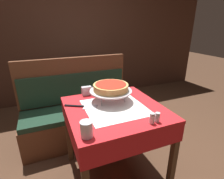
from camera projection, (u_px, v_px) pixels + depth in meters
ground_plane at (114, 173)px, 1.81m from camera, size 14.00×14.00×0.00m
dining_table_front at (115, 118)px, 1.58m from camera, size 0.83×0.83×0.76m
dining_table_rear at (85, 72)px, 3.02m from camera, size 0.78×0.78×0.77m
booth_bench at (79, 117)px, 2.29m from camera, size 1.41×0.51×1.06m
back_wall_panel at (69, 38)px, 3.26m from camera, size 6.00×0.04×2.40m
pizza_pan_stand at (111, 91)px, 1.63m from camera, size 0.39×0.39×0.11m
deep_dish_pizza at (111, 87)px, 1.62m from camera, size 0.33×0.33×0.06m
pizza_server at (83, 106)px, 1.55m from camera, size 0.29×0.20×0.01m
water_glass_near at (87, 129)px, 1.13m from camera, size 0.08×0.08×0.11m
salt_shaker at (152, 118)px, 1.28m from camera, size 0.04×0.04×0.08m
pepper_shaker at (157, 117)px, 1.30m from camera, size 0.04×0.04×0.08m
napkin_holder at (87, 91)px, 1.79m from camera, size 0.10×0.05×0.09m
condiment_caddy at (84, 63)px, 3.07m from camera, size 0.12×0.12×0.16m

